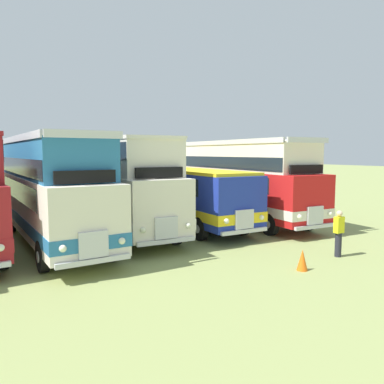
{
  "coord_description": "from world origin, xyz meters",
  "views": [
    {
      "loc": [
        -3.09,
        -16.98,
        3.84
      ],
      "look_at": [
        7.51,
        0.7,
        1.71
      ],
      "focal_mm": 35.66,
      "sensor_mm": 36.0,
      "label": 1
    }
  ],
  "objects_px": {
    "cone_near_end": "(302,260)",
    "marshal_person": "(339,233)",
    "bus_seventh_in_row": "(243,179)",
    "bus_fifth_in_row": "(123,181)",
    "bus_fourth_in_row": "(51,188)",
    "bus_sixth_in_row": "(187,192)"
  },
  "relations": [
    {
      "from": "bus_seventh_in_row",
      "to": "cone_near_end",
      "type": "height_order",
      "value": "bus_seventh_in_row"
    },
    {
      "from": "bus_fourth_in_row",
      "to": "marshal_person",
      "type": "height_order",
      "value": "bus_fourth_in_row"
    },
    {
      "from": "bus_fifth_in_row",
      "to": "bus_seventh_in_row",
      "type": "xyz_separation_m",
      "value": [
        6.92,
        -0.48,
        -0.11
      ]
    },
    {
      "from": "bus_fourth_in_row",
      "to": "cone_near_end",
      "type": "relative_size",
      "value": 15.97
    },
    {
      "from": "bus_sixth_in_row",
      "to": "marshal_person",
      "type": "height_order",
      "value": "bus_sixth_in_row"
    },
    {
      "from": "cone_near_end",
      "to": "bus_sixth_in_row",
      "type": "bearing_deg",
      "value": 85.61
    },
    {
      "from": "bus_fifth_in_row",
      "to": "bus_sixth_in_row",
      "type": "height_order",
      "value": "bus_fifth_in_row"
    },
    {
      "from": "bus_fourth_in_row",
      "to": "bus_seventh_in_row",
      "type": "bearing_deg",
      "value": 1.12
    },
    {
      "from": "bus_sixth_in_row",
      "to": "cone_near_end",
      "type": "height_order",
      "value": "bus_sixth_in_row"
    },
    {
      "from": "cone_near_end",
      "to": "marshal_person",
      "type": "distance_m",
      "value": 2.51
    },
    {
      "from": "bus_fourth_in_row",
      "to": "bus_fifth_in_row",
      "type": "relative_size",
      "value": 1.09
    },
    {
      "from": "marshal_person",
      "to": "cone_near_end",
      "type": "bearing_deg",
      "value": -168.29
    },
    {
      "from": "bus_sixth_in_row",
      "to": "marshal_person",
      "type": "bearing_deg",
      "value": -78.08
    },
    {
      "from": "bus_fourth_in_row",
      "to": "bus_sixth_in_row",
      "type": "relative_size",
      "value": 1.1
    },
    {
      "from": "bus_fifth_in_row",
      "to": "marshal_person",
      "type": "distance_m",
      "value": 9.95
    },
    {
      "from": "bus_fifth_in_row",
      "to": "cone_near_end",
      "type": "distance_m",
      "value": 9.51
    },
    {
      "from": "bus_seventh_in_row",
      "to": "bus_fifth_in_row",
      "type": "bearing_deg",
      "value": 176.03
    },
    {
      "from": "bus_fourth_in_row",
      "to": "bus_fifth_in_row",
      "type": "height_order",
      "value": "bus_fourth_in_row"
    },
    {
      "from": "bus_sixth_in_row",
      "to": "marshal_person",
      "type": "distance_m",
      "value": 8.43
    },
    {
      "from": "bus_fourth_in_row",
      "to": "cone_near_end",
      "type": "bearing_deg",
      "value": -52.53
    },
    {
      "from": "bus_fourth_in_row",
      "to": "bus_sixth_in_row",
      "type": "bearing_deg",
      "value": 4.46
    },
    {
      "from": "bus_fourth_in_row",
      "to": "bus_fifth_in_row",
      "type": "distance_m",
      "value": 3.54
    }
  ]
}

